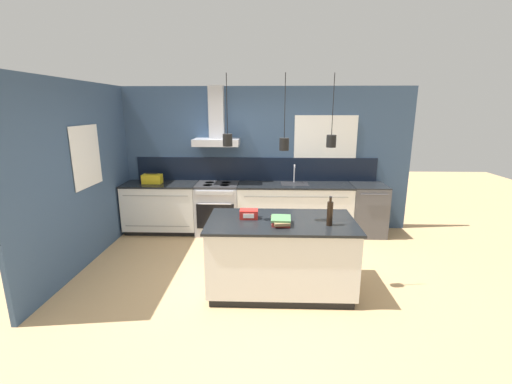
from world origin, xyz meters
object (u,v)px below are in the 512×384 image
(oven_range, at_px, (218,208))
(red_supply_box, at_px, (249,214))
(yellow_toolbox, at_px, (152,179))
(book_stack, at_px, (281,221))
(bottle_on_island, at_px, (330,213))
(dishwasher, at_px, (367,210))

(oven_range, relative_size, red_supply_box, 4.15)
(red_supply_box, bearing_deg, yellow_toolbox, 133.51)
(red_supply_box, relative_size, yellow_toolbox, 0.64)
(book_stack, bearing_deg, bottle_on_island, -2.70)
(bottle_on_island, bearing_deg, red_supply_box, 166.33)
(red_supply_box, bearing_deg, dishwasher, 43.81)
(oven_range, height_order, dishwasher, same)
(dishwasher, bearing_deg, red_supply_box, -136.19)
(oven_range, height_order, yellow_toolbox, yellow_toolbox)
(bottle_on_island, bearing_deg, book_stack, 177.30)
(book_stack, height_order, red_supply_box, red_supply_box)
(dishwasher, height_order, bottle_on_island, bottle_on_island)
(bottle_on_island, distance_m, red_supply_box, 0.97)
(red_supply_box, bearing_deg, bottle_on_island, -13.67)
(book_stack, distance_m, yellow_toolbox, 3.08)
(bottle_on_island, bearing_deg, yellow_toolbox, 142.09)
(oven_range, bearing_deg, book_stack, -63.69)
(oven_range, distance_m, dishwasher, 2.69)
(yellow_toolbox, bearing_deg, oven_range, -0.21)
(book_stack, bearing_deg, oven_range, 116.31)
(dishwasher, bearing_deg, book_stack, -127.38)
(bottle_on_island, xyz_separation_m, red_supply_box, (-0.94, 0.23, -0.09))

